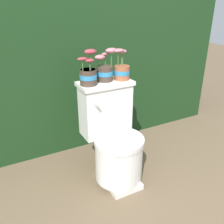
{
  "coord_description": "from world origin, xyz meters",
  "views": [
    {
      "loc": [
        -0.74,
        -1.37,
        1.32
      ],
      "look_at": [
        0.04,
        0.11,
        0.56
      ],
      "focal_mm": 40.0,
      "sensor_mm": 36.0,
      "label": 1
    }
  ],
  "objects_px": {
    "potted_plant_left": "(88,74)",
    "potted_plant_midleft": "(105,70)",
    "toilet": "(113,139)",
    "potted_plant_middle": "(122,69)"
  },
  "relations": [
    {
      "from": "potted_plant_middle",
      "to": "toilet",
      "type": "bearing_deg",
      "value": -137.21
    },
    {
      "from": "potted_plant_left",
      "to": "potted_plant_midleft",
      "type": "xyz_separation_m",
      "value": [
        0.15,
        0.04,
        0.0
      ]
    },
    {
      "from": "potted_plant_left",
      "to": "toilet",
      "type": "bearing_deg",
      "value": -40.03
    },
    {
      "from": "potted_plant_left",
      "to": "potted_plant_middle",
      "type": "height_order",
      "value": "potted_plant_left"
    },
    {
      "from": "potted_plant_midleft",
      "to": "toilet",
      "type": "bearing_deg",
      "value": -94.12
    },
    {
      "from": "potted_plant_midleft",
      "to": "potted_plant_middle",
      "type": "distance_m",
      "value": 0.13
    },
    {
      "from": "toilet",
      "to": "potted_plant_left",
      "type": "distance_m",
      "value": 0.53
    },
    {
      "from": "potted_plant_left",
      "to": "potted_plant_midleft",
      "type": "relative_size",
      "value": 1.06
    },
    {
      "from": "toilet",
      "to": "potted_plant_middle",
      "type": "relative_size",
      "value": 3.3
    },
    {
      "from": "toilet",
      "to": "potted_plant_midleft",
      "type": "distance_m",
      "value": 0.53
    }
  ]
}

